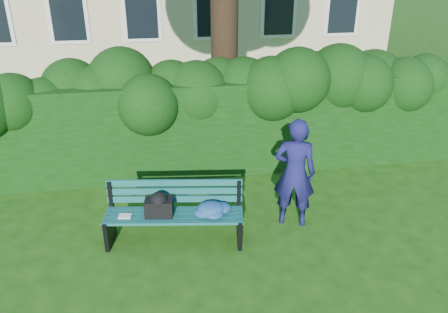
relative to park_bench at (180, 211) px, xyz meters
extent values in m
plane|color=#194D0F|center=(0.78, 0.20, -0.50)|extent=(80.00, 80.00, 0.00)
cube|color=white|center=(-2.82, 10.18, 1.50)|extent=(1.30, 0.08, 1.60)
cube|color=black|center=(-2.82, 10.14, 1.50)|extent=(1.05, 0.04, 1.35)
cube|color=white|center=(-0.42, 10.18, 1.50)|extent=(1.30, 0.08, 1.60)
cube|color=black|center=(-0.42, 10.14, 1.50)|extent=(1.05, 0.04, 1.35)
cube|color=white|center=(1.98, 10.18, 1.50)|extent=(1.30, 0.08, 1.60)
cube|color=black|center=(1.98, 10.14, 1.50)|extent=(1.05, 0.04, 1.35)
cube|color=white|center=(4.38, 10.18, 1.50)|extent=(1.30, 0.08, 1.60)
cube|color=black|center=(4.38, 10.14, 1.50)|extent=(1.05, 0.04, 1.35)
cube|color=white|center=(6.78, 10.18, 1.50)|extent=(1.30, 0.08, 1.60)
cube|color=black|center=(6.78, 10.14, 1.50)|extent=(1.05, 0.04, 1.35)
cube|color=black|center=(0.78, 2.40, 0.40)|extent=(10.00, 1.00, 1.80)
cylinder|color=black|center=(1.22, 3.29, 2.23)|extent=(0.54, 0.54, 5.46)
cube|color=#0E4649|center=(-0.13, -0.21, -0.05)|extent=(1.99, 0.41, 0.04)
cube|color=#0E4649|center=(-0.11, -0.09, -0.05)|extent=(1.99, 0.41, 0.04)
cube|color=#0E4649|center=(-0.09, 0.03, -0.05)|extent=(1.99, 0.41, 0.04)
cube|color=#0E4649|center=(-0.07, 0.15, -0.05)|extent=(1.99, 0.41, 0.04)
cube|color=#0E4649|center=(-0.06, 0.23, 0.08)|extent=(1.98, 0.35, 0.10)
cube|color=#0E4649|center=(-0.06, 0.24, 0.21)|extent=(1.98, 0.35, 0.10)
cube|color=#0E4649|center=(-0.06, 0.25, 0.34)|extent=(1.98, 0.35, 0.10)
cube|color=black|center=(-1.04, 0.12, -0.28)|extent=(0.14, 0.50, 0.44)
cube|color=black|center=(-1.00, 0.38, 0.15)|extent=(0.07, 0.07, 0.45)
cube|color=black|center=(-1.05, 0.07, -0.06)|extent=(0.12, 0.42, 0.05)
cube|color=black|center=(0.84, -0.18, -0.28)|extent=(0.14, 0.50, 0.44)
cube|color=black|center=(0.88, 0.08, 0.15)|extent=(0.07, 0.07, 0.45)
cube|color=black|center=(0.83, -0.23, -0.06)|extent=(0.12, 0.42, 0.05)
cube|color=white|center=(-0.79, 0.03, -0.02)|extent=(0.20, 0.16, 0.02)
cube|color=black|center=(-0.30, 0.00, 0.09)|extent=(0.43, 0.31, 0.25)
imported|color=#17164E|center=(1.76, 0.18, 0.37)|extent=(0.74, 0.61, 1.75)
camera|label=1|loc=(-0.30, -5.46, 3.35)|focal=35.00mm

